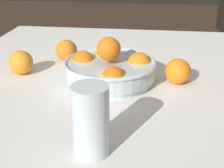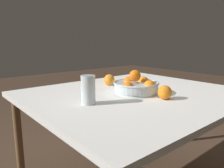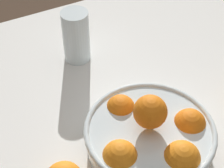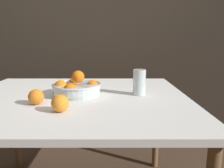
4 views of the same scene
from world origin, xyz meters
name	(u,v)px [view 3 (image 3 of 4)]	position (x,y,z in m)	size (l,w,h in m)	color
dining_table	(154,168)	(0.00, 0.00, 0.70)	(1.31, 1.13, 0.77)	white
fruit_bowl	(150,136)	(0.01, 0.01, 0.82)	(0.29, 0.29, 0.15)	silver
juice_glass	(76,39)	(0.38, 0.02, 0.84)	(0.07, 0.07, 0.15)	#F4A314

